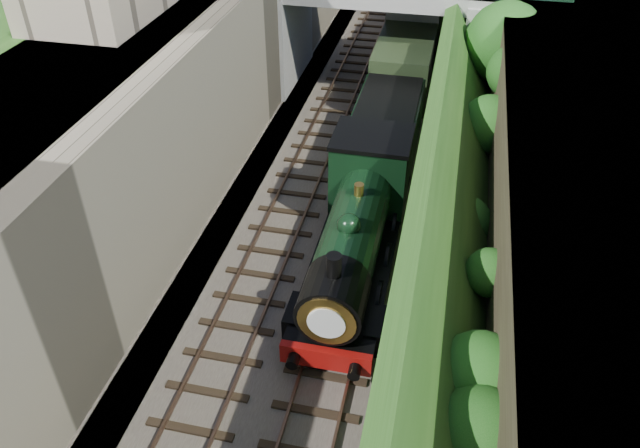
{
  "coord_description": "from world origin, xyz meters",
  "views": [
    {
      "loc": [
        3.69,
        -8.46,
        14.88
      ],
      "look_at": [
        0.0,
        7.95,
        2.25
      ],
      "focal_mm": 35.0,
      "sensor_mm": 36.0,
      "label": 1
    }
  ],
  "objects_px": {
    "tree": "(507,45)",
    "locomotive": "(356,231)",
    "road_bridge": "(406,17)",
    "tender": "(385,136)"
  },
  "relations": [
    {
      "from": "road_bridge",
      "to": "tree",
      "type": "bearing_deg",
      "value": -41.31
    },
    {
      "from": "tree",
      "to": "locomotive",
      "type": "relative_size",
      "value": 0.65
    },
    {
      "from": "road_bridge",
      "to": "tender",
      "type": "height_order",
      "value": "road_bridge"
    },
    {
      "from": "tender",
      "to": "locomotive",
      "type": "bearing_deg",
      "value": -90.0
    },
    {
      "from": "tree",
      "to": "locomotive",
      "type": "distance_m",
      "value": 12.58
    },
    {
      "from": "tree",
      "to": "tender",
      "type": "height_order",
      "value": "tree"
    },
    {
      "from": "road_bridge",
      "to": "locomotive",
      "type": "xyz_separation_m",
      "value": [
        0.26,
        -15.7,
        -2.18
      ]
    },
    {
      "from": "road_bridge",
      "to": "locomotive",
      "type": "bearing_deg",
      "value": -89.07
    },
    {
      "from": "tree",
      "to": "locomotive",
      "type": "xyz_separation_m",
      "value": [
        -4.71,
        -11.33,
        -2.75
      ]
    },
    {
      "from": "tree",
      "to": "road_bridge",
      "type": "bearing_deg",
      "value": 138.69
    }
  ]
}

